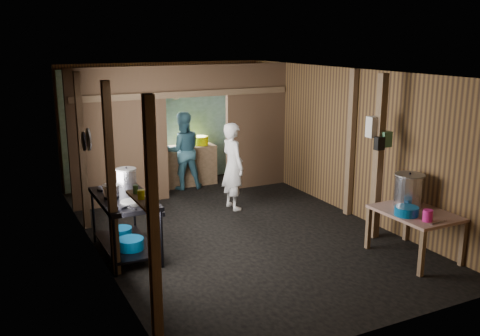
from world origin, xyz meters
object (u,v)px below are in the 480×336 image
pink_bucket (428,216)px  prep_table (414,234)px  cook (233,166)px  stock_pot (409,191)px  stove_pot_large (127,178)px  yellow_tub (200,141)px  gas_range (125,226)px

pink_bucket → prep_table: bearing=67.2°
pink_bucket → cook: (-1.21, 3.58, 0.04)m
prep_table → stock_pot: stock_pot is taller
stove_pot_large → stock_pot: (3.62, -2.18, -0.10)m
prep_table → stock_pot: (0.08, 0.25, 0.58)m
pink_bucket → cook: size_ratio=0.10×
prep_table → yellow_tub: size_ratio=3.42×
pink_bucket → stock_pot: bearing=68.9°
gas_range → yellow_tub: (2.50, 3.16, 0.50)m
gas_range → cook: bearing=27.9°
yellow_tub → cook: bearing=-94.5°
stock_pot → pink_bucket: (-0.24, -0.62, -0.15)m
prep_table → yellow_tub: 5.30m
prep_table → stove_pot_large: size_ratio=3.70×
gas_range → prep_table: 4.20m
stock_pot → yellow_tub: (-1.30, 4.88, 0.02)m
prep_table → cook: 3.51m
prep_table → cook: cook is taller
gas_range → cook: cook is taller
stove_pot_large → stock_pot: size_ratio=0.62×
stove_pot_large → gas_range: bearing=-109.9°
gas_range → stock_pot: (3.79, -1.71, 0.48)m
prep_table → cook: size_ratio=0.72×
stove_pot_large → stock_pot: bearing=-31.0°
gas_range → prep_table: size_ratio=1.29×
stock_pot → cook: bearing=116.1°
stock_pot → stove_pot_large: bearing=149.0°
gas_range → yellow_tub: size_ratio=4.40×
pink_bucket → yellow_tub: (-1.06, 5.50, 0.18)m
prep_table → cook: bearing=113.0°
cook → prep_table: bearing=-160.0°
prep_table → stove_pot_large: (-3.54, 2.43, 0.68)m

